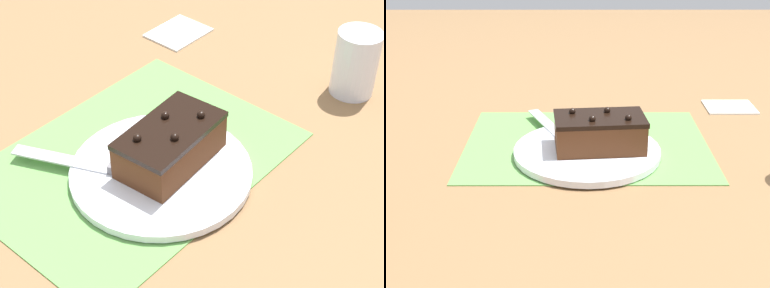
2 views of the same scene
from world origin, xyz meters
TOP-DOWN VIEW (x-y plane):
  - ground_plane at (0.00, 0.00)m, footprint 3.00×3.00m
  - placemat_woven at (0.00, 0.00)m, footprint 0.46×0.34m
  - cake_plate at (0.00, 0.05)m, footprint 0.27×0.27m
  - chocolate_cake at (-0.02, 0.05)m, footprint 0.17×0.11m
  - serving_knife at (0.05, -0.00)m, footprint 0.11×0.22m
  - drinking_glass at (-0.38, 0.15)m, footprint 0.07×0.07m
  - folded_napkin at (-0.33, -0.20)m, footprint 0.11×0.09m

SIDE VIEW (x-z plane):
  - ground_plane at x=0.00m, z-range 0.00..0.00m
  - placemat_woven at x=0.00m, z-range 0.00..0.00m
  - folded_napkin at x=-0.33m, z-range 0.00..0.01m
  - cake_plate at x=0.00m, z-range 0.00..0.02m
  - serving_knife at x=0.05m, z-range 0.01..0.03m
  - chocolate_cake at x=-0.02m, z-range 0.01..0.08m
  - drinking_glass at x=-0.38m, z-range 0.00..0.11m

